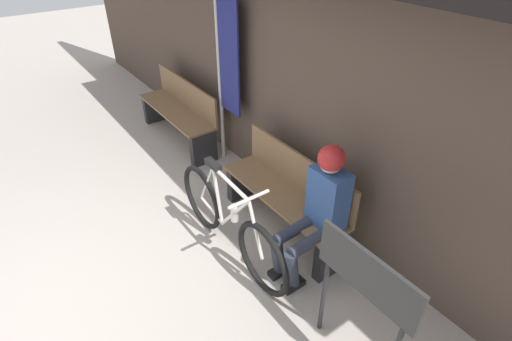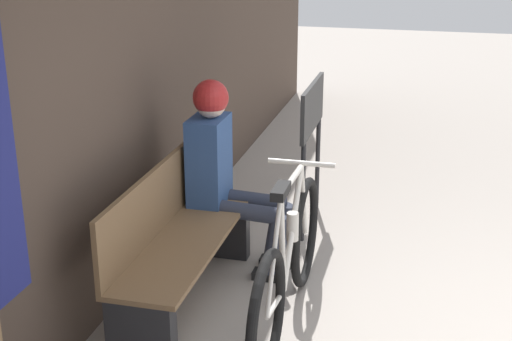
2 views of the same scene
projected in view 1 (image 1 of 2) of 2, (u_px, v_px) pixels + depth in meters
ground_plane at (81, 300)px, 3.51m from camera, size 24.00×24.00×0.00m
storefront_wall at (306, 60)px, 3.78m from camera, size 12.00×0.56×3.20m
park_bench_near at (286, 197)px, 4.06m from camera, size 1.55×0.42×0.88m
bicycle at (229, 223)px, 3.78m from camera, size 1.77×0.40×0.95m
person_seated at (319, 204)px, 3.44m from camera, size 0.34×0.66×1.29m
park_bench_far at (179, 113)px, 5.67m from camera, size 1.63×0.42×0.88m
banner_pole at (226, 67)px, 4.67m from camera, size 0.45×0.05×2.09m
signboard at (364, 285)px, 2.61m from camera, size 0.81×0.04×1.11m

